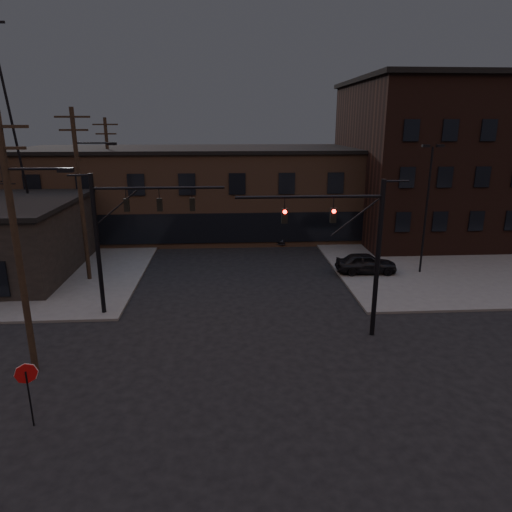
% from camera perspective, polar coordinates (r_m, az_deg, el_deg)
% --- Properties ---
extents(ground, '(140.00, 140.00, 0.00)m').
position_cam_1_polar(ground, '(19.68, -0.59, -16.06)').
color(ground, black).
rests_on(ground, ground).
extents(sidewalk_ne, '(30.00, 30.00, 0.15)m').
position_cam_1_polar(sidewalk_ne, '(46.06, 26.25, 1.47)').
color(sidewalk_ne, '#474744').
rests_on(sidewalk_ne, ground).
extents(building_row, '(40.00, 12.00, 8.00)m').
position_cam_1_polar(building_row, '(45.08, -2.53, 7.96)').
color(building_row, brown).
rests_on(building_row, ground).
extents(building_right, '(22.00, 16.00, 14.00)m').
position_cam_1_polar(building_right, '(48.47, 24.97, 10.64)').
color(building_right, black).
rests_on(building_right, ground).
extents(traffic_signal_near, '(7.12, 0.24, 8.00)m').
position_cam_1_polar(traffic_signal_near, '(22.70, 12.39, 1.63)').
color(traffic_signal_near, black).
rests_on(traffic_signal_near, ground).
extents(traffic_signal_far, '(7.12, 0.24, 8.00)m').
position_cam_1_polar(traffic_signal_far, '(25.88, -16.65, 3.30)').
color(traffic_signal_far, black).
rests_on(traffic_signal_far, ground).
extents(stop_sign, '(0.72, 0.33, 2.48)m').
position_cam_1_polar(stop_sign, '(18.44, -26.71, -13.71)').
color(stop_sign, black).
rests_on(stop_sign, ground).
extents(utility_pole_near, '(3.70, 0.28, 11.00)m').
position_cam_1_polar(utility_pole_near, '(21.00, -27.63, 1.59)').
color(utility_pole_near, black).
rests_on(utility_pole_near, ground).
extents(utility_pole_mid, '(3.70, 0.28, 11.50)m').
position_cam_1_polar(utility_pole_mid, '(32.36, -20.99, 7.41)').
color(utility_pole_mid, black).
rests_on(utility_pole_mid, ground).
extents(utility_pole_far, '(2.20, 0.28, 11.00)m').
position_cam_1_polar(utility_pole_far, '(44.16, -17.80, 9.37)').
color(utility_pole_far, black).
rests_on(utility_pole_far, ground).
extents(lot_light_a, '(1.50, 0.28, 9.14)m').
position_cam_1_polar(lot_light_a, '(33.97, 20.64, 6.76)').
color(lot_light_a, black).
rests_on(lot_light_a, ground).
extents(lot_light_b, '(1.50, 0.28, 9.14)m').
position_cam_1_polar(lot_light_b, '(41.07, 25.56, 7.71)').
color(lot_light_b, black).
rests_on(lot_light_b, ground).
extents(parked_car_lot_a, '(4.33, 1.88, 1.45)m').
position_cam_1_polar(parked_car_lot_a, '(33.61, 13.59, -0.86)').
color(parked_car_lot_a, black).
rests_on(parked_car_lot_a, sidewalk_ne).
extents(parked_car_lot_b, '(4.65, 3.10, 1.25)m').
position_cam_1_polar(parked_car_lot_b, '(42.35, 15.73, 2.37)').
color(parked_car_lot_b, '#ACACAE').
rests_on(parked_car_lot_b, sidewalk_ne).
extents(car_crossing, '(2.78, 4.52, 1.41)m').
position_cam_1_polar(car_crossing, '(42.08, 3.22, 2.77)').
color(car_crossing, black).
rests_on(car_crossing, ground).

